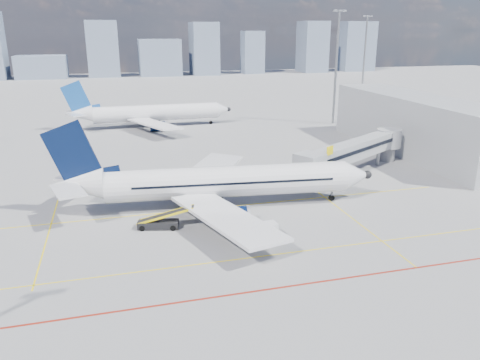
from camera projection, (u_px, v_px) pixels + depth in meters
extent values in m
plane|color=gray|center=(238.00, 233.00, 51.01)|extent=(420.00, 420.00, 0.00)
cube|color=yellow|center=(222.00, 207.00, 58.36)|extent=(60.00, 0.18, 0.01)
cube|color=yellow|center=(254.00, 257.00, 45.50)|extent=(80.00, 0.15, 0.01)
cube|color=yellow|center=(346.00, 213.00, 56.35)|extent=(0.15, 28.00, 0.01)
cube|color=yellow|center=(51.00, 224.00, 53.37)|extent=(0.15, 30.00, 0.01)
cube|color=maroon|center=(275.00, 288.00, 39.99)|extent=(90.00, 0.25, 0.01)
cube|color=#9B9FA4|center=(353.00, 150.00, 70.22)|extent=(20.84, 13.93, 2.60)
cube|color=black|center=(353.00, 149.00, 70.16)|extent=(20.52, 13.82, 0.55)
cube|color=#9B9FA4|center=(309.00, 165.00, 62.65)|extent=(4.49, 4.56, 3.00)
cube|color=black|center=(330.00, 182.00, 66.92)|extent=(2.20, 1.00, 0.70)
cylinder|color=gray|center=(330.00, 173.00, 66.51)|extent=(0.56, 0.56, 2.70)
cylinder|color=gray|center=(378.00, 154.00, 76.04)|extent=(0.60, 0.60, 3.90)
cylinder|color=#9B9FA4|center=(389.00, 138.00, 78.04)|extent=(4.00, 4.00, 3.00)
cylinder|color=gray|center=(388.00, 149.00, 78.63)|extent=(2.40, 2.40, 3.90)
cube|color=yellow|center=(330.00, 151.00, 62.61)|extent=(1.26, 0.82, 1.20)
cube|color=#9B9FA4|center=(417.00, 125.00, 83.37)|extent=(10.00, 42.00, 10.00)
cube|color=black|center=(393.00, 126.00, 82.17)|extent=(0.25, 40.00, 4.50)
cylinder|color=gray|center=(336.00, 69.00, 107.23)|extent=(0.56, 0.56, 25.00)
cube|color=gray|center=(340.00, 11.00, 103.35)|extent=(3.20, 0.40, 0.50)
cube|color=#A5A6AC|center=(335.00, 11.00, 102.82)|extent=(0.60, 0.15, 0.35)
cube|color=#A5A6AC|center=(340.00, 11.00, 103.12)|extent=(0.60, 0.15, 0.35)
cube|color=#A5A6AC|center=(345.00, 11.00, 103.42)|extent=(0.60, 0.15, 0.35)
cylinder|color=gray|center=(364.00, 59.00, 146.14)|extent=(0.56, 0.56, 25.00)
cube|color=gray|center=(368.00, 16.00, 142.26)|extent=(3.20, 0.40, 0.50)
cube|color=#A5A6AC|center=(365.00, 16.00, 141.73)|extent=(0.60, 0.15, 0.35)
cube|color=#A5A6AC|center=(368.00, 16.00, 142.03)|extent=(0.60, 0.15, 0.35)
cube|color=#A5A6AC|center=(372.00, 16.00, 142.33)|extent=(0.60, 0.15, 0.35)
cube|color=slate|center=(42.00, 67.00, 213.50)|extent=(21.93, 14.20, 10.24)
cube|color=slate|center=(103.00, 49.00, 218.06)|extent=(14.21, 10.34, 25.49)
cube|color=slate|center=(160.00, 58.00, 225.89)|extent=(19.62, 14.41, 17.05)
cube|color=slate|center=(204.00, 49.00, 230.17)|extent=(12.71, 15.37, 24.86)
cube|color=slate|center=(253.00, 52.00, 237.02)|extent=(10.48, 8.99, 20.84)
cube|color=slate|center=(312.00, 47.00, 244.46)|extent=(12.68, 14.80, 25.63)
cube|color=slate|center=(357.00, 46.00, 250.97)|extent=(17.56, 10.32, 25.59)
cylinder|color=silver|center=(229.00, 181.00, 57.67)|extent=(29.97, 7.13, 3.86)
cone|color=silver|center=(357.00, 175.00, 60.11)|extent=(3.97, 4.24, 3.86)
sphere|color=black|center=(367.00, 175.00, 60.31)|extent=(1.20, 1.20, 1.09)
cone|color=silver|center=(77.00, 184.00, 54.86)|extent=(6.73, 4.54, 3.86)
cube|color=black|center=(348.00, 172.00, 59.75)|extent=(1.64, 1.64, 0.45)
cube|color=silver|center=(210.00, 170.00, 66.17)|extent=(12.72, 16.72, 0.57)
cube|color=silver|center=(226.00, 217.00, 49.38)|extent=(9.87, 17.15, 0.57)
cylinder|color=#071333|center=(220.00, 185.00, 63.71)|extent=(3.80, 2.66, 2.28)
cylinder|color=#071333|center=(232.00, 216.00, 52.89)|extent=(3.80, 2.66, 2.28)
cylinder|color=#A5A6AC|center=(234.00, 184.00, 63.98)|extent=(0.60, 2.36, 2.34)
cylinder|color=#A5A6AC|center=(248.00, 215.00, 53.17)|extent=(0.60, 2.36, 2.34)
cube|color=#071333|center=(74.00, 156.00, 53.81)|extent=(6.78, 1.07, 8.45)
cube|color=#071333|center=(97.00, 175.00, 54.89)|extent=(5.59, 0.91, 2.13)
cube|color=silver|center=(78.00, 174.00, 57.68)|extent=(5.25, 6.29, 0.22)
cube|color=silver|center=(68.00, 190.00, 51.71)|extent=(4.36, 6.14, 0.22)
cylinder|color=gray|center=(332.00, 194.00, 60.36)|extent=(0.31, 0.31, 1.80)
cylinder|color=black|center=(331.00, 198.00, 60.52)|extent=(0.79, 0.36, 0.76)
cylinder|color=gray|center=(219.00, 194.00, 60.71)|extent=(0.35, 0.35, 1.60)
cylinder|color=black|center=(219.00, 196.00, 60.80)|extent=(1.07, 0.76, 1.00)
cylinder|color=gray|center=(224.00, 208.00, 55.86)|extent=(0.35, 0.35, 1.60)
cylinder|color=black|center=(224.00, 210.00, 55.95)|extent=(1.07, 0.76, 1.00)
cube|color=black|center=(231.00, 174.00, 59.45)|extent=(24.24, 2.80, 0.26)
cube|color=black|center=(235.00, 184.00, 55.85)|extent=(24.24, 2.80, 0.26)
cylinder|color=silver|center=(157.00, 112.00, 105.95)|extent=(27.80, 3.86, 3.61)
cone|color=silver|center=(223.00, 109.00, 109.96)|extent=(3.37, 3.64, 3.61)
sphere|color=black|center=(229.00, 109.00, 110.30)|extent=(1.03, 1.03, 1.02)
cone|color=silver|center=(78.00, 114.00, 101.44)|extent=(5.96, 3.66, 3.61)
cube|color=black|center=(218.00, 108.00, 109.50)|extent=(1.40, 1.40, 0.42)
cube|color=silver|center=(147.00, 111.00, 113.53)|extent=(10.51, 15.93, 0.53)
cube|color=silver|center=(155.00, 124.00, 98.26)|extent=(10.73, 15.90, 0.53)
cylinder|color=#071333|center=(153.00, 118.00, 111.41)|extent=(3.35, 2.16, 2.13)
cylinder|color=#071333|center=(158.00, 126.00, 101.57)|extent=(3.35, 2.16, 2.13)
cylinder|color=#A5A6AC|center=(160.00, 118.00, 111.86)|extent=(0.34, 2.19, 2.18)
cylinder|color=#A5A6AC|center=(166.00, 126.00, 102.02)|extent=(0.34, 2.19, 2.18)
cube|color=#14458D|center=(77.00, 99.00, 100.47)|extent=(6.35, 0.35, 7.89)
cube|color=#14458D|center=(89.00, 109.00, 101.72)|extent=(5.22, 0.32, 1.99)
cube|color=silver|center=(77.00, 110.00, 103.96)|extent=(4.48, 5.84, 0.20)
cube|color=silver|center=(76.00, 115.00, 98.53)|extent=(4.55, 5.85, 0.20)
cylinder|color=black|center=(152.00, 123.00, 108.77)|extent=(1.01, 0.66, 1.00)
cylinder|color=black|center=(154.00, 127.00, 104.36)|extent=(1.01, 0.66, 1.00)
cylinder|color=black|center=(211.00, 122.00, 110.07)|extent=(0.76, 0.29, 0.76)
cube|color=silver|center=(257.00, 230.00, 50.36)|extent=(2.29, 1.36, 0.80)
cube|color=silver|center=(253.00, 225.00, 50.05)|extent=(1.08, 1.22, 0.60)
cube|color=black|center=(253.00, 224.00, 49.99)|extent=(0.98, 1.17, 0.35)
cylinder|color=black|center=(252.00, 235.00, 49.69)|extent=(0.58, 0.26, 0.56)
cylinder|color=black|center=(248.00, 231.00, 50.68)|extent=(0.58, 0.26, 0.56)
cylinder|color=black|center=(266.00, 233.00, 50.20)|extent=(0.58, 0.26, 0.56)
cylinder|color=black|center=(262.00, 229.00, 51.19)|extent=(0.58, 0.26, 0.56)
cube|color=black|center=(262.00, 237.00, 49.14)|extent=(3.48, 1.83, 0.17)
cube|color=silver|center=(255.00, 232.00, 48.60)|extent=(1.58, 1.54, 1.44)
cube|color=silver|center=(270.00, 229.00, 49.18)|extent=(1.58, 1.54, 1.44)
cylinder|color=black|center=(253.00, 243.00, 48.16)|extent=(0.31, 0.16, 0.30)
cylinder|color=black|center=(249.00, 238.00, 49.31)|extent=(0.31, 0.16, 0.30)
cylinder|color=black|center=(276.00, 239.00, 49.06)|extent=(0.31, 0.16, 0.30)
cylinder|color=black|center=(271.00, 234.00, 50.21)|extent=(0.31, 0.16, 0.30)
cube|color=black|center=(158.00, 224.00, 52.06)|extent=(4.70, 2.58, 0.74)
cube|color=black|center=(166.00, 215.00, 51.75)|extent=(6.43, 2.51, 1.95)
cube|color=yellow|center=(166.00, 213.00, 52.30)|extent=(6.23, 1.56, 2.04)
cube|color=yellow|center=(165.00, 217.00, 51.19)|extent=(6.23, 1.56, 2.04)
cylinder|color=black|center=(142.00, 228.00, 51.35)|extent=(0.68, 0.40, 0.64)
cylinder|color=black|center=(144.00, 223.00, 52.77)|extent=(0.68, 0.40, 0.64)
cylinder|color=black|center=(173.00, 228.00, 51.46)|extent=(0.68, 0.40, 0.64)
cylinder|color=black|center=(174.00, 223.00, 52.87)|extent=(0.68, 0.40, 0.64)
imported|color=yellow|center=(274.00, 233.00, 49.08)|extent=(0.62, 0.66, 1.52)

